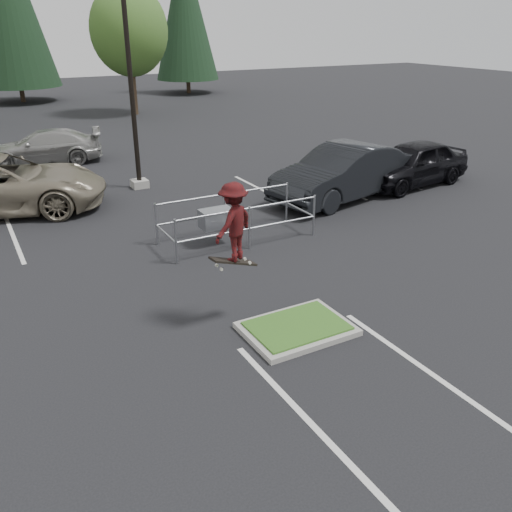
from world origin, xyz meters
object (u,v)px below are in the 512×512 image
light_pole (129,64)px  cart_corral (221,217)px  car_r_black (413,163)px  decid_c (129,33)px  car_far_silver (45,147)px  skateboarder (233,223)px  conif_c (185,10)px  car_r_charc (343,173)px

light_pole → cart_corral: light_pole is taller
car_r_black → decid_c: bearing=-176.6°
car_far_silver → light_pole: bearing=34.6°
car_far_silver → skateboarder: bearing=15.8°
skateboarder → car_r_black: (10.96, 6.11, -1.41)m
car_far_silver → car_r_black: bearing=60.2°
light_pole → cart_corral: (0.28, -6.78, -3.77)m
skateboarder → car_far_silver: bearing=-114.7°
car_far_silver → conif_c: bearing=156.0°
light_pole → car_far_silver: 7.52m
skateboarder → car_r_charc: 9.66m
decid_c → car_r_black: size_ratio=1.66×
light_pole → car_r_black: 11.31m
decid_c → skateboarder: size_ratio=4.51×
cart_corral → car_far_silver: (-2.72, 12.78, -0.06)m
light_pole → car_r_charc: size_ratio=1.73×
conif_c → skateboarder: conif_c is taller
skateboarder → light_pole: bearing=-125.5°
light_pole → conif_c: (13.50, 27.50, 2.29)m
conif_c → light_pole: bearing=-116.1°
car_r_black → car_far_silver: car_r_black is taller
cart_corral → car_r_black: bearing=11.8°
decid_c → cart_corral: bearing=-102.0°
decid_c → cart_corral: decid_c is taller
car_far_silver → cart_corral: bearing=24.5°
conif_c → car_far_silver: bearing=-126.5°
light_pole → car_r_charc: light_pole is taller
decid_c → skateboarder: 29.81m
light_pole → decid_c: 18.67m
car_r_black → skateboarder: bearing=-67.4°
decid_c → conif_c: (8.01, 9.67, 1.59)m
decid_c → skateboarder: bearing=-103.5°
car_r_black → car_far_silver: size_ratio=1.00×
decid_c → car_r_black: bearing=-80.0°
light_pole → decid_c: (5.49, 17.83, 0.69)m
cart_corral → car_r_black: car_r_black is taller
conif_c → car_r_charc: (-7.50, -32.50, -5.88)m
cart_corral → light_pole: bearing=92.6°
skateboarder → car_far_silver: skateboarder is taller
car_r_black → conif_c: bearing=166.4°
conif_c → car_r_black: (-4.00, -32.39, -5.98)m
decid_c → car_r_charc: decid_c is taller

